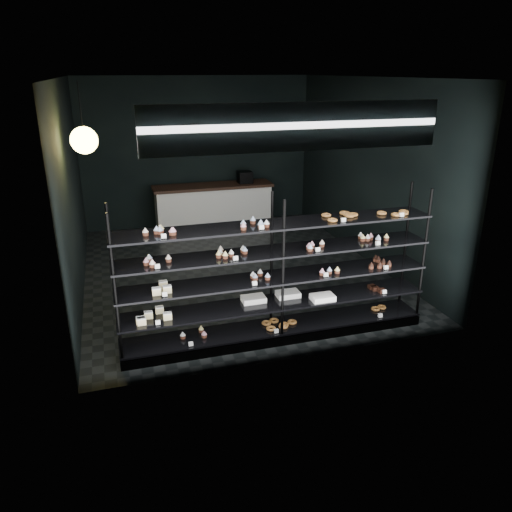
% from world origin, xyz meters
% --- Properties ---
extents(room, '(5.01, 6.01, 3.20)m').
position_xyz_m(room, '(0.00, 0.00, 1.60)').
color(room, black).
rests_on(room, ground).
extents(display_shelf, '(4.00, 0.50, 1.91)m').
position_xyz_m(display_shelf, '(-0.06, -2.45, 0.63)').
color(display_shelf, black).
rests_on(display_shelf, room).
extents(signage, '(3.30, 0.05, 0.50)m').
position_xyz_m(signage, '(0.00, -2.93, 2.75)').
color(signage, '#0B1A39').
rests_on(signage, room).
extents(pendant_lamp, '(0.35, 0.35, 0.90)m').
position_xyz_m(pendant_lamp, '(-2.20, -0.98, 2.45)').
color(pendant_lamp, black).
rests_on(pendant_lamp, room).
extents(service_counter, '(2.58, 0.65, 1.23)m').
position_xyz_m(service_counter, '(0.21, 2.50, 0.50)').
color(service_counter, silver).
rests_on(service_counter, room).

